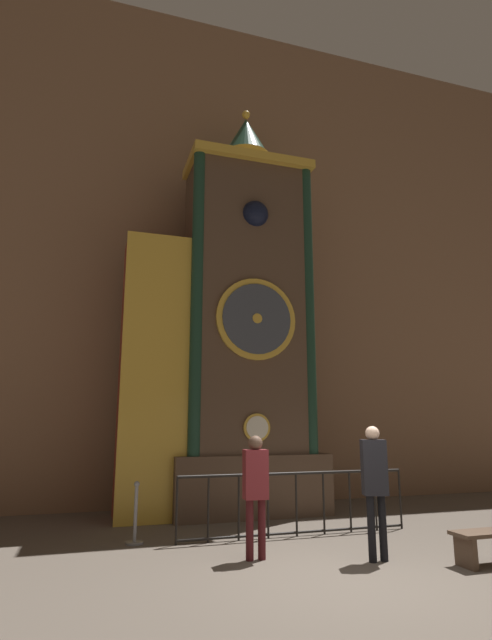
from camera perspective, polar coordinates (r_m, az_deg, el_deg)
The scene contains 8 objects.
ground_plane at distance 6.99m, azimuth 13.16°, elevation -26.98°, with size 28.00×28.00×0.00m, color brown.
cathedral_back_wall at distance 13.23m, azimuth -2.30°, elevation 8.53°, with size 24.00×0.32×12.92m.
clock_tower at distance 11.16m, azimuth -2.11°, elevation -1.33°, with size 4.42×1.76×9.51m.
railing_fence at distance 9.12m, azimuth 5.77°, elevation -19.83°, with size 4.16×0.05×1.05m.
visitor_near at distance 7.54m, azimuth 1.10°, elevation -18.20°, with size 0.35×0.24×1.70m.
visitor_far at distance 7.67m, azimuth 14.49°, elevation -17.13°, with size 0.39×0.31×1.83m.
stanchion_post at distance 8.76m, azimuth -12.56°, elevation -21.77°, with size 0.28×0.28×0.95m.
visitor_bench at distance 8.13m, azimuth 26.34°, elevation -21.69°, with size 1.14×0.40×0.44m.
Camera 1 is at (-3.35, -5.84, 1.87)m, focal length 28.00 mm.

